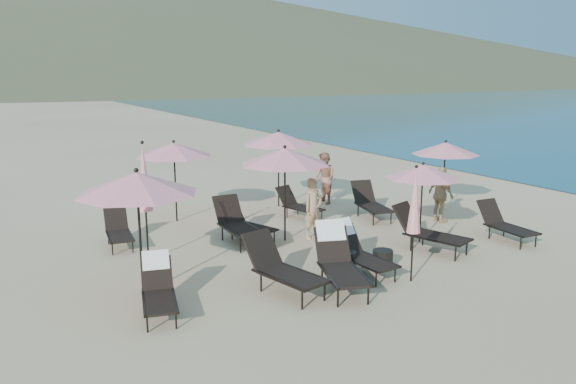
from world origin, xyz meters
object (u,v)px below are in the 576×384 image
beachgoer_c (441,194)px  umbrella_open_0 (137,183)px  umbrella_open_1 (285,156)px  umbrella_open_3 (174,150)px  lounger_2 (339,259)px  side_table_0 (347,263)px  umbrella_open_2 (423,171)px  lounger_6 (118,230)px  umbrella_open_5 (445,148)px  lounger_7 (237,223)px  beachgoer_a (313,209)px  umbrella_open_4 (278,138)px  side_table_1 (383,259)px  lounger_3 (359,250)px  lounger_8 (246,223)px  lounger_5 (505,223)px  lounger_9 (298,204)px  umbrella_closed_1 (144,178)px  lounger_1 (282,267)px  umbrella_closed_0 (415,201)px  lounger_0 (158,287)px  beachgoer_b (324,178)px  lounger_10 (370,202)px  lounger_4 (428,231)px

beachgoer_c → umbrella_open_0: bearing=99.8°
umbrella_open_1 → umbrella_open_3: umbrella_open_1 is taller
lounger_2 → beachgoer_c: size_ratio=1.26×
umbrella_open_1 → side_table_0: size_ratio=4.91×
umbrella_open_2 → lounger_6: bearing=153.1°
umbrella_open_1 → umbrella_open_5: 5.68m
lounger_7 → beachgoer_a: (1.82, -0.67, 0.28)m
umbrella_open_4 → side_table_1: bearing=-97.4°
umbrella_open_5 → beachgoer_c: (-1.00, -0.91, -1.12)m
lounger_3 → lounger_6: 5.90m
side_table_0 → beachgoer_c: beachgoer_c is taller
lounger_3 → lounger_7: (-1.32, 3.25, -0.01)m
lounger_8 → side_table_1: lounger_8 is taller
lounger_6 → side_table_0: (3.70, -4.35, -0.15)m
lounger_6 → lounger_5: bearing=-20.2°
lounger_9 → umbrella_closed_1: 5.34m
lounger_1 → lounger_9: (3.13, 4.65, -0.09)m
umbrella_closed_0 → side_table_0: bearing=132.5°
beachgoer_a → umbrella_open_3: bearing=117.2°
umbrella_open_5 → umbrella_open_1: bearing=-177.0°
lounger_0 → lounger_2: 3.50m
lounger_3 → umbrella_open_0: (-4.29, 1.08, 1.67)m
side_table_1 → lounger_3: bearing=172.5°
beachgoer_b → lounger_9: bearing=-53.7°
lounger_10 → umbrella_closed_0: umbrella_closed_0 is taller
umbrella_open_4 → side_table_0: bearing=-105.4°
umbrella_open_1 → lounger_7: bearing=155.3°
umbrella_open_5 → lounger_6: bearing=171.9°
lounger_7 → umbrella_open_4: (2.71, 2.79, 1.65)m
lounger_0 → lounger_2: bearing=3.9°
lounger_5 → umbrella_open_3: (-6.58, 5.87, 1.61)m
lounger_5 → umbrella_closed_0: umbrella_closed_0 is taller
lounger_8 → umbrella_open_2: umbrella_open_2 is taller
lounger_6 → umbrella_closed_0: bearing=-42.6°
lounger_7 → umbrella_closed_1: size_ratio=0.68×
beachgoer_b → lounger_1: bearing=-37.8°
umbrella_open_3 → beachgoer_a: 4.34m
umbrella_open_3 → beachgoer_a: (2.48, -3.33, -1.27)m
lounger_2 → beachgoer_a: 3.31m
lounger_2 → beachgoer_c: 5.87m
lounger_3 → lounger_4: (2.31, 0.37, -0.01)m
umbrella_closed_1 → side_table_0: 4.75m
lounger_4 → lounger_8: (-3.35, 2.97, -0.06)m
lounger_4 → lounger_5: 2.30m
umbrella_open_4 → lounger_10: bearing=-57.7°
lounger_5 → beachgoer_a: beachgoer_a is taller
lounger_4 → lounger_10: size_ratio=1.07×
umbrella_open_1 → side_table_1: 3.52m
beachgoer_a → lounger_6: bearing=148.6°
lounger_3 → lounger_4: size_ratio=0.88×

